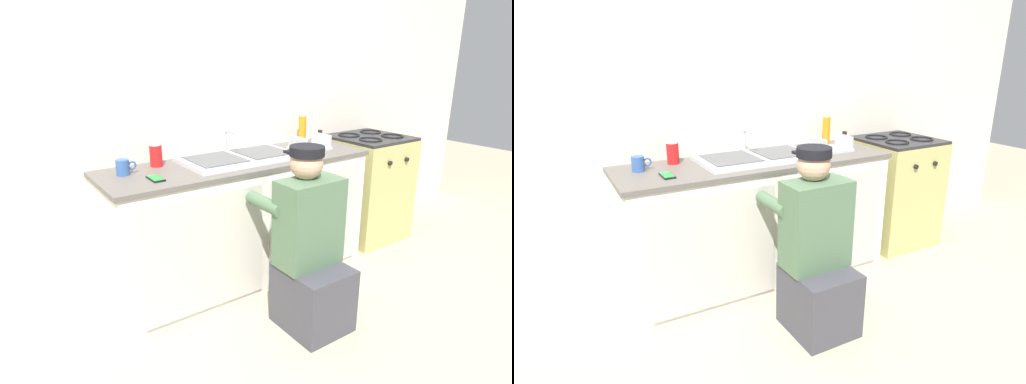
% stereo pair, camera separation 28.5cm
% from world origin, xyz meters
% --- Properties ---
extents(ground_plane, '(12.00, 12.00, 0.00)m').
position_xyz_m(ground_plane, '(0.00, 0.00, 0.00)').
color(ground_plane, tan).
extents(back_wall, '(6.00, 0.10, 2.50)m').
position_xyz_m(back_wall, '(0.00, 0.65, 1.25)').
color(back_wall, beige).
rests_on(back_wall, ground_plane).
extents(counter_cabinet, '(1.89, 0.62, 0.86)m').
position_xyz_m(counter_cabinet, '(0.00, 0.29, 0.43)').
color(counter_cabinet, silver).
rests_on(counter_cabinet, ground_plane).
extents(countertop, '(1.93, 0.62, 0.03)m').
position_xyz_m(countertop, '(0.00, 0.30, 0.87)').
color(countertop, '#5B5651').
rests_on(countertop, counter_cabinet).
extents(sink_double_basin, '(0.80, 0.44, 0.19)m').
position_xyz_m(sink_double_basin, '(0.00, 0.30, 0.91)').
color(sink_double_basin, silver).
rests_on(sink_double_basin, countertop).
extents(stove_range, '(0.61, 0.62, 0.93)m').
position_xyz_m(stove_range, '(1.33, 0.30, 0.46)').
color(stove_range, tan).
rests_on(stove_range, ground_plane).
extents(plumber_person, '(0.42, 0.61, 1.10)m').
position_xyz_m(plumber_person, '(0.02, -0.43, 0.46)').
color(plumber_person, '#3F3F47').
rests_on(plumber_person, ground_plane).
extents(coffee_mug, '(0.13, 0.08, 0.09)m').
position_xyz_m(coffee_mug, '(-0.78, 0.39, 0.94)').
color(coffee_mug, '#335699').
rests_on(coffee_mug, countertop).
extents(soda_cup_red, '(0.08, 0.08, 0.15)m').
position_xyz_m(soda_cup_red, '(-0.53, 0.47, 0.97)').
color(soda_cup_red, red).
rests_on(soda_cup_red, countertop).
extents(spice_bottle_red, '(0.04, 0.04, 0.10)m').
position_xyz_m(spice_bottle_red, '(0.86, 0.42, 0.94)').
color(spice_bottle_red, red).
rests_on(spice_bottle_red, countertop).
extents(cell_phone, '(0.07, 0.14, 0.01)m').
position_xyz_m(cell_phone, '(-0.66, 0.19, 0.90)').
color(cell_phone, black).
rests_on(cell_phone, countertop).
extents(soap_bottle_orange, '(0.06, 0.06, 0.25)m').
position_xyz_m(soap_bottle_orange, '(0.72, 0.49, 1.00)').
color(soap_bottle_orange, orange).
rests_on(soap_bottle_orange, countertop).
extents(dish_rack_tray, '(0.28, 0.22, 0.11)m').
position_xyz_m(dish_rack_tray, '(0.62, 0.28, 0.91)').
color(dish_rack_tray, '#B2B7BC').
rests_on(dish_rack_tray, countertop).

